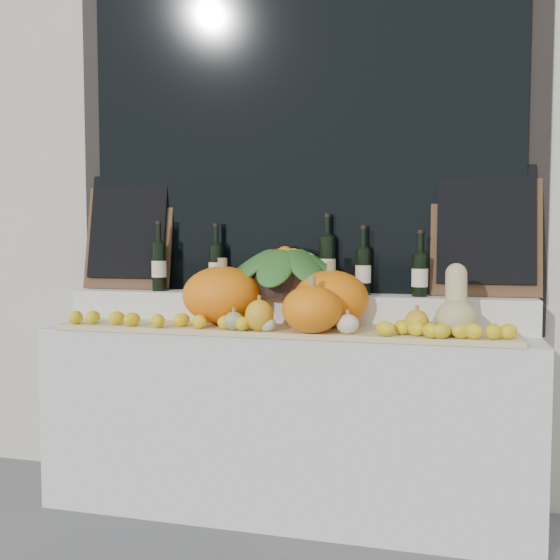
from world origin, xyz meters
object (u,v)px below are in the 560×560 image
Objects in this scene: butternut_squash at (456,307)px; wine_bottle_tall at (327,264)px; pumpkin_right at (331,299)px; produce_bowl at (285,270)px; pumpkin_left at (223,295)px.

butternut_squash is 0.72m from wine_bottle_tall.
wine_bottle_tall is at bearing 150.42° from butternut_squash.
produce_bowl reaches higher than pumpkin_right.
produce_bowl is (0.26, 0.19, 0.11)m from pumpkin_left.
pumpkin_right is (0.52, 0.02, -0.01)m from pumpkin_left.
pumpkin_right is 1.15× the size of butternut_squash.
pumpkin_left is 1.11× the size of pumpkin_right.
butternut_squash is (0.55, -0.13, -0.01)m from pumpkin_right.
produce_bowl is at bearing 36.63° from pumpkin_left.
pumpkin_left is 0.52m from pumpkin_right.
pumpkin_left is 1.08m from butternut_squash.
produce_bowl is 1.67× the size of wine_bottle_tall.
wine_bottle_tall is (0.20, 0.04, 0.03)m from produce_bowl.
pumpkin_right is 0.53× the size of produce_bowl.
wine_bottle_tall is (0.46, 0.24, 0.14)m from pumpkin_left.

